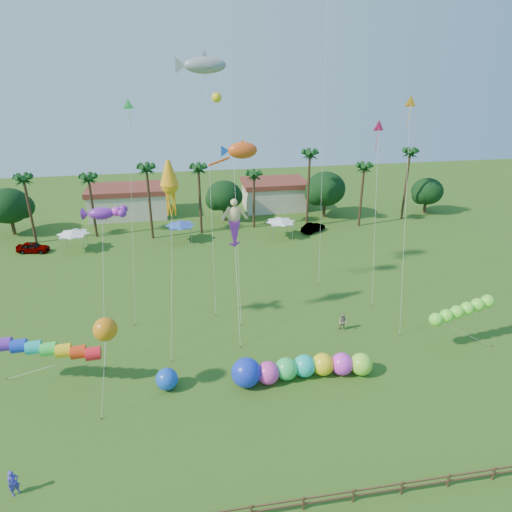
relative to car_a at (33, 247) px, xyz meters
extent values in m
plane|color=#285116|center=(25.45, -36.45, -0.70)|extent=(160.00, 160.00, 0.00)
cylinder|color=#3A2819|center=(-0.55, 3.55, 3.80)|extent=(0.36, 0.36, 9.00)
cylinder|color=#3A2819|center=(7.45, 4.55, 3.55)|extent=(0.36, 0.36, 8.50)
cylinder|color=#3A2819|center=(15.45, 2.55, 4.30)|extent=(0.36, 0.36, 10.00)
cylinder|color=#3A2819|center=(22.45, 3.55, 4.05)|extent=(0.36, 0.36, 9.50)
cylinder|color=#3A2819|center=(30.45, 4.55, 3.30)|extent=(0.36, 0.36, 8.00)
cylinder|color=#3A2819|center=(38.45, 3.55, 4.80)|extent=(0.36, 0.36, 11.00)
cylinder|color=#3A2819|center=(46.45, 2.55, 3.80)|extent=(0.36, 0.36, 9.00)
cylinder|color=#3A2819|center=(54.45, 4.55, 4.55)|extent=(0.36, 0.36, 10.50)
sphere|color=#113814|center=(-4.55, 7.55, 3.64)|extent=(5.88, 5.88, 5.88)
sphere|color=#113814|center=(26.45, 8.55, 3.33)|extent=(5.46, 5.46, 5.46)
sphere|color=#113814|center=(42.45, 7.55, 3.95)|extent=(6.30, 6.30, 6.30)
sphere|color=#113814|center=(59.45, 6.55, 3.02)|extent=(5.04, 5.04, 5.04)
cube|color=beige|center=(11.45, 13.55, 1.30)|extent=(12.00, 7.00, 4.00)
cube|color=beige|center=(35.45, 13.55, 1.30)|extent=(10.00, 7.00, 4.00)
pyramid|color=white|center=(5.45, -0.45, 2.05)|extent=(3.00, 3.00, 0.60)
pyramid|color=blue|center=(19.45, 0.55, 2.05)|extent=(3.00, 3.00, 0.60)
pyramid|color=white|center=(33.45, -0.45, 2.05)|extent=(3.00, 3.00, 0.60)
cube|color=brown|center=(22.45, -42.45, -0.20)|extent=(0.12, 0.12, 1.00)
cube|color=brown|center=(25.45, -42.45, -0.20)|extent=(0.12, 0.12, 1.00)
cube|color=brown|center=(28.45, -42.45, -0.20)|extent=(0.12, 0.12, 1.00)
cube|color=brown|center=(31.45, -42.45, -0.20)|extent=(0.12, 0.12, 1.00)
cube|color=brown|center=(34.45, -42.45, -0.20)|extent=(0.12, 0.12, 1.00)
cube|color=brown|center=(37.45, -42.45, -0.20)|extent=(0.12, 0.12, 1.00)
cube|color=brown|center=(25.45, -42.45, 0.15)|extent=(36.00, 0.08, 0.10)
cube|color=brown|center=(25.45, -42.45, -0.25)|extent=(36.00, 0.08, 0.10)
imported|color=#4C4C54|center=(0.00, 0.00, 0.00)|extent=(4.33, 2.31, 1.40)
imported|color=#4C4C54|center=(38.76, 1.18, -0.04)|extent=(4.11, 3.40, 1.32)
imported|color=#4038C7|center=(8.88, -38.56, 0.18)|extent=(0.77, 0.72, 1.76)
imported|color=gray|center=(34.02, -24.95, 0.17)|extent=(1.08, 1.05, 1.75)
sphere|color=#EB3DB3|center=(25.60, -31.16, 0.22)|extent=(1.85, 1.85, 1.85)
sphere|color=#33D961|center=(27.14, -30.91, 0.22)|extent=(1.85, 1.85, 1.85)
sphere|color=#1BC2B7|center=(28.68, -30.78, 0.22)|extent=(1.85, 1.85, 1.85)
sphere|color=yellow|center=(30.22, -30.84, 0.22)|extent=(1.85, 1.85, 1.85)
sphere|color=#F038EA|center=(31.75, -31.06, 0.22)|extent=(1.85, 1.85, 1.85)
sphere|color=#95FE38|center=(33.29, -31.35, 0.22)|extent=(1.85, 1.85, 1.85)
sphere|color=#1831D8|center=(23.86, -31.15, 0.48)|extent=(2.37, 2.37, 2.36)
sphere|color=blue|center=(17.71, -30.51, 0.17)|extent=(1.74, 1.74, 1.74)
cylinder|color=red|center=(10.38, -29.23, 2.32)|extent=(7.84, 1.97, 1.05)
cylinder|color=silver|center=(8.60, -28.23, 0.81)|extent=(7.45, 2.03, 3.04)
cylinder|color=brown|center=(4.89, -27.23, -0.62)|extent=(0.08, 0.08, 0.16)
ellipsoid|color=#6DFF38|center=(40.70, -29.25, 2.39)|extent=(6.47, 2.89, 1.40)
cylinder|color=silver|center=(43.52, -29.50, 0.84)|extent=(5.65, 0.52, 3.11)
cylinder|color=brown|center=(46.34, -29.74, -0.62)|extent=(0.08, 0.08, 0.16)
sphere|color=orange|center=(13.86, -31.19, 5.58)|extent=(1.76, 1.76, 1.70)
cylinder|color=silver|center=(13.44, -32.15, 2.44)|extent=(0.89, 1.94, 6.29)
cylinder|color=brown|center=(13.01, -33.11, -0.62)|extent=(0.08, 0.08, 0.16)
cylinder|color=silver|center=(24.23, -23.63, 4.15)|extent=(0.30, 4.91, 9.72)
cylinder|color=brown|center=(24.09, -26.08, -0.62)|extent=(0.08, 0.08, 0.16)
ellipsoid|color=#E24F19|center=(25.85, -16.62, 14.99)|extent=(4.27, 1.56, 1.76)
cylinder|color=silver|center=(25.25, -19.55, 7.14)|extent=(1.21, 5.88, 15.70)
cylinder|color=brown|center=(24.66, -22.47, -0.62)|extent=(0.08, 0.08, 0.16)
ellipsoid|color=gray|center=(22.73, -14.73, 22.43)|extent=(5.37, 2.50, 1.85)
cylinder|color=silver|center=(22.57, -17.47, 10.87)|extent=(0.35, 5.51, 23.14)
cylinder|color=brown|center=(22.41, -20.21, -0.62)|extent=(0.08, 0.08, 0.16)
cone|color=orange|center=(18.90, -22.28, 13.33)|extent=(1.90, 1.90, 4.50)
cylinder|color=silver|center=(18.45, -24.73, 6.32)|extent=(0.94, 4.93, 14.04)
cylinder|color=brown|center=(17.99, -27.19, -0.62)|extent=(0.08, 0.08, 0.16)
ellipsoid|color=purple|center=(13.18, -22.29, 11.27)|extent=(4.16, 3.31, 1.42)
cylinder|color=silver|center=(12.86, -24.75, 5.29)|extent=(0.68, 4.95, 11.98)
cylinder|color=brown|center=(12.53, -27.22, -0.62)|extent=(0.08, 0.08, 0.16)
cone|color=#F21A59|center=(39.17, -17.00, 16.87)|extent=(1.39, 0.46, 1.37)
cylinder|color=silver|center=(38.90, -19.07, 8.09)|extent=(0.58, 4.17, 17.58)
cylinder|color=brown|center=(38.62, -21.14, -0.62)|extent=(0.08, 0.08, 0.16)
cone|color=orange|center=(39.31, -22.44, 19.60)|extent=(1.25, 0.31, 1.24)
cylinder|color=silver|center=(39.13, -24.64, 9.45)|extent=(0.40, 4.43, 20.31)
cylinder|color=brown|center=(38.94, -26.84, -0.62)|extent=(0.08, 0.08, 0.16)
cone|color=#34DD55|center=(15.79, -17.07, 19.26)|extent=(1.11, 0.35, 1.09)
cylinder|color=silver|center=(15.17, -18.88, 9.28)|extent=(1.26, 3.66, 19.97)
cylinder|color=brown|center=(14.55, -20.70, -0.62)|extent=(0.08, 0.08, 0.16)
cylinder|color=silver|center=(34.74, -13.56, 14.69)|extent=(0.34, 3.90, 30.79)
cylinder|color=brown|center=(34.59, -15.49, -0.62)|extent=(0.08, 0.08, 0.16)
camera|label=1|loc=(19.71, -59.85, 23.19)|focal=32.00mm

